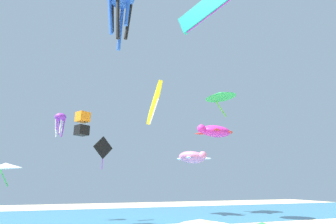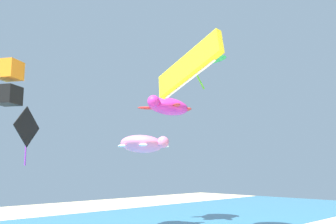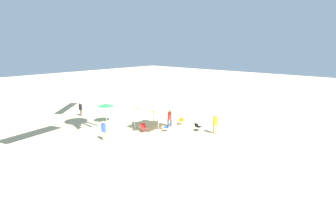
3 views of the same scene
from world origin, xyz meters
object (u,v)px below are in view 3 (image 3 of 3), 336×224
(folding_chair_right_of_tent, at_px, (143,127))
(person_by_tent, at_px, (80,108))
(folding_chair_facing_ocean, at_px, (167,127))
(person_far_stroller, at_px, (104,129))
(folding_chair_near_cooler, at_px, (181,120))
(folding_chair_left_of_tent, at_px, (198,126))
(person_kite_handler, at_px, (170,117))
(canopy_tent, at_px, (156,105))
(beach_umbrella, at_px, (106,105))
(person_near_umbrella, at_px, (215,122))

(folding_chair_right_of_tent, distance_m, person_by_tent, 9.78)
(folding_chair_facing_ocean, relative_size, person_far_stroller, 0.47)
(folding_chair_facing_ocean, height_order, person_far_stroller, person_far_stroller)
(folding_chair_near_cooler, xyz_separation_m, folding_chair_right_of_tent, (1.42, 4.06, 0.00))
(folding_chair_near_cooler, xyz_separation_m, folding_chair_left_of_tent, (-2.35, 0.42, 0.00))
(person_kite_handler, bearing_deg, folding_chair_right_of_tent, 10.46)
(folding_chair_right_of_tent, height_order, person_far_stroller, person_far_stroller)
(person_far_stroller, bearing_deg, person_by_tent, 53.79)
(folding_chair_facing_ocean, bearing_deg, person_far_stroller, -51.34)
(folding_chair_right_of_tent, relative_size, person_kite_handler, 0.47)
(person_by_tent, bearing_deg, folding_chair_right_of_tent, -129.27)
(canopy_tent, bearing_deg, person_kite_handler, -112.82)
(folding_chair_right_of_tent, relative_size, person_by_tent, 0.50)
(canopy_tent, bearing_deg, person_far_stroller, 75.42)
(canopy_tent, relative_size, person_kite_handler, 1.88)
(canopy_tent, bearing_deg, beach_umbrella, 18.43)
(folding_chair_facing_ocean, bearing_deg, folding_chair_near_cooler, 160.28)
(folding_chair_facing_ocean, bearing_deg, folding_chair_left_of_tent, 109.26)
(folding_chair_near_cooler, relative_size, person_kite_handler, 0.47)
(folding_chair_left_of_tent, distance_m, person_by_tent, 14.27)
(person_kite_handler, bearing_deg, person_far_stroller, 10.68)
(folding_chair_facing_ocean, bearing_deg, person_near_umbrella, 98.94)
(folding_chair_facing_ocean, xyz_separation_m, person_far_stroller, (2.70, 5.30, 0.54))
(canopy_tent, xyz_separation_m, beach_umbrella, (5.64, 1.88, -0.52))
(beach_umbrella, bearing_deg, folding_chair_right_of_tent, -175.27)
(beach_umbrella, bearing_deg, person_kite_handler, -152.14)
(folding_chair_near_cooler, height_order, person_kite_handler, person_kite_handler)
(canopy_tent, distance_m, person_far_stroller, 5.48)
(person_near_umbrella, bearing_deg, folding_chair_facing_ocean, -141.51)
(person_by_tent, bearing_deg, folding_chair_left_of_tent, -116.19)
(beach_umbrella, distance_m, person_by_tent, 4.47)
(person_far_stroller, bearing_deg, beach_umbrella, 33.89)
(person_by_tent, xyz_separation_m, person_far_stroller, (-8.63, 2.67, 0.07))
(folding_chair_facing_ocean, distance_m, person_by_tent, 11.64)
(folding_chair_left_of_tent, bearing_deg, person_far_stroller, 67.72)
(folding_chair_facing_ocean, height_order, person_near_umbrella, person_near_umbrella)
(beach_umbrella, distance_m, folding_chair_facing_ocean, 7.43)
(canopy_tent, height_order, beach_umbrella, canopy_tent)
(beach_umbrella, bearing_deg, folding_chair_near_cooler, -146.45)
(folding_chair_facing_ocean, bearing_deg, beach_umbrella, -98.08)
(person_near_umbrella, xyz_separation_m, person_kite_handler, (4.58, 1.25, -0.09))
(beach_umbrella, bearing_deg, person_far_stroller, 142.89)
(canopy_tent, distance_m, beach_umbrella, 5.96)
(folding_chair_right_of_tent, relative_size, folding_chair_facing_ocean, 1.00)
(beach_umbrella, distance_m, person_near_umbrella, 11.75)
(person_by_tent, bearing_deg, canopy_tent, -121.44)
(folding_chair_right_of_tent, bearing_deg, person_near_umbrella, -27.00)
(folding_chair_right_of_tent, bearing_deg, folding_chair_facing_ocean, -19.43)
(person_near_umbrella, xyz_separation_m, person_far_stroller, (6.51, 7.80, -0.10))
(folding_chair_right_of_tent, height_order, folding_chair_facing_ocean, same)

